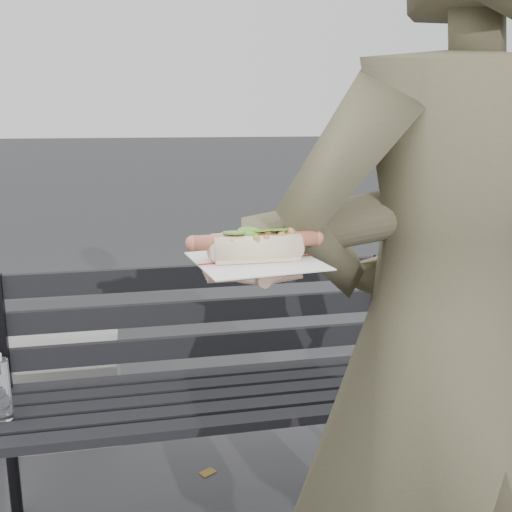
# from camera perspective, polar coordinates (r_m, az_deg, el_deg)

# --- Properties ---
(park_bench) EXTENTS (1.50, 0.44, 0.88)m
(park_bench) POSITION_cam_1_polar(r_m,az_deg,el_deg) (2.09, -5.26, -11.11)
(park_bench) COLOR black
(park_bench) RESTS_ON ground
(person) EXTENTS (0.73, 0.53, 1.85)m
(person) POSITION_cam_1_polar(r_m,az_deg,el_deg) (1.23, 16.91, -9.11)
(person) COLOR #494731
(person) RESTS_ON ground
(held_hotdog) EXTENTS (0.62, 0.30, 0.20)m
(held_hotdog) POSITION_cam_1_polar(r_m,az_deg,el_deg) (1.06, 9.26, 2.92)
(held_hotdog) COLOR #494731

